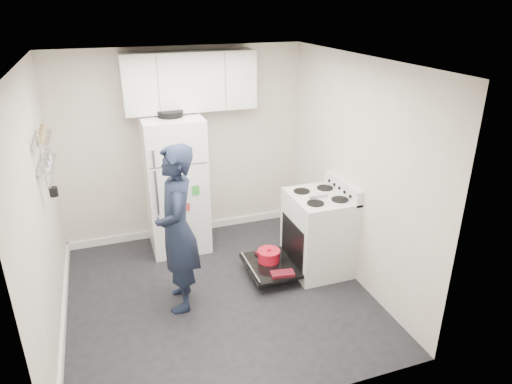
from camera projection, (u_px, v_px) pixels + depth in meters
name	position (u px, v px, depth m)	size (l,w,h in m)	color
room	(211.00, 194.00, 4.58)	(3.21, 3.21, 2.51)	black
electric_range	(317.00, 233.00, 5.37)	(0.66, 0.76, 1.10)	silver
open_oven_door	(270.00, 262.00, 5.33)	(0.55, 0.70, 0.21)	black
refrigerator	(176.00, 184.00, 5.72)	(0.72, 0.74, 1.80)	white
upper_cabinets	(190.00, 81.00, 5.49)	(1.60, 0.33, 0.70)	silver
wall_shelf_rack	(45.00, 151.00, 4.34)	(0.14, 0.60, 0.61)	#B2B2B7
person	(177.00, 229.00, 4.57)	(0.64, 0.42, 1.77)	#161D31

